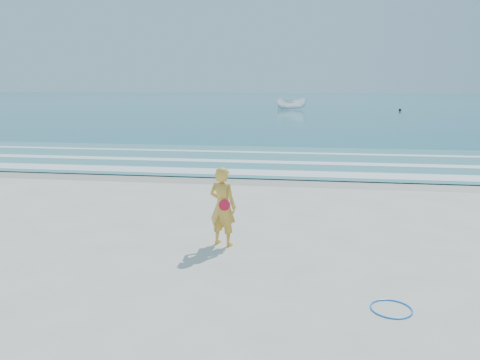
# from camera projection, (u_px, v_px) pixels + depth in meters

# --- Properties ---
(ground) EXTENTS (400.00, 400.00, 0.00)m
(ground) POSITION_uv_depth(u_px,v_px,m) (222.00, 259.00, 10.48)
(ground) COLOR silver
(ground) RESTS_ON ground
(wet_sand) EXTENTS (400.00, 2.40, 0.00)m
(wet_sand) POSITION_uv_depth(u_px,v_px,m) (262.00, 180.00, 19.20)
(wet_sand) COLOR #B2A893
(wet_sand) RESTS_ON ground
(ocean) EXTENTS (400.00, 190.00, 0.04)m
(ocean) POSITION_uv_depth(u_px,v_px,m) (302.00, 100.00, 112.21)
(ocean) COLOR #19727F
(ocean) RESTS_ON ground
(shallow) EXTENTS (400.00, 10.00, 0.01)m
(shallow) POSITION_uv_depth(u_px,v_px,m) (272.00, 160.00, 24.03)
(shallow) COLOR #59B7AD
(shallow) RESTS_ON ocean
(foam_near) EXTENTS (400.00, 1.40, 0.01)m
(foam_near) POSITION_uv_depth(u_px,v_px,m) (265.00, 173.00, 20.45)
(foam_near) COLOR white
(foam_near) RESTS_ON shallow
(foam_mid) EXTENTS (400.00, 0.90, 0.01)m
(foam_mid) POSITION_uv_depth(u_px,v_px,m) (271.00, 162.00, 23.26)
(foam_mid) COLOR white
(foam_mid) RESTS_ON shallow
(foam_far) EXTENTS (400.00, 0.60, 0.01)m
(foam_far) POSITION_uv_depth(u_px,v_px,m) (276.00, 153.00, 26.45)
(foam_far) COLOR white
(foam_far) RESTS_ON shallow
(hoop) EXTENTS (0.76, 0.76, 0.03)m
(hoop) POSITION_uv_depth(u_px,v_px,m) (391.00, 309.00, 8.14)
(hoop) COLOR #0E76FF
(hoop) RESTS_ON ground
(boat) EXTENTS (5.26, 2.96, 1.91)m
(boat) POSITION_uv_depth(u_px,v_px,m) (292.00, 103.00, 70.67)
(boat) COLOR white
(boat) RESTS_ON ocean
(buoy) EXTENTS (0.37, 0.37, 0.37)m
(buoy) POSITION_uv_depth(u_px,v_px,m) (400.00, 110.00, 66.88)
(buoy) COLOR black
(buoy) RESTS_ON ocean
(woman) EXTENTS (0.82, 0.69, 1.93)m
(woman) POSITION_uv_depth(u_px,v_px,m) (223.00, 206.00, 11.25)
(woman) COLOR gold
(woman) RESTS_ON ground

